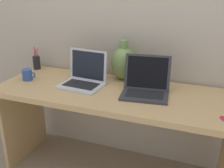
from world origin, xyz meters
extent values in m
cube|color=#BCAD99|center=(0.00, 0.36, 1.20)|extent=(4.40, 0.04, 2.40)
cube|color=tan|center=(0.00, 0.00, 0.70)|extent=(1.69, 0.63, 0.04)
cube|color=tan|center=(-0.80, 0.00, 0.34)|extent=(0.03, 0.54, 0.68)
cube|color=silver|center=(-0.24, -0.01, 0.73)|extent=(0.33, 0.27, 0.01)
cube|color=black|center=(-0.24, -0.01, 0.74)|extent=(0.26, 0.16, 0.00)
cube|color=silver|center=(-0.23, 0.10, 0.86)|extent=(0.31, 0.06, 0.24)
cube|color=black|center=(-0.23, 0.10, 0.86)|extent=(0.27, 0.05, 0.21)
cube|color=#333338|center=(0.24, -0.01, 0.73)|extent=(0.34, 0.28, 0.01)
cube|color=black|center=(0.24, -0.01, 0.74)|extent=(0.27, 0.18, 0.00)
cube|color=#333338|center=(0.23, 0.09, 0.86)|extent=(0.32, 0.10, 0.24)
cube|color=black|center=(0.23, 0.09, 0.86)|extent=(0.28, 0.09, 0.21)
ellipsoid|color=#75934C|center=(0.00, 0.26, 0.85)|extent=(0.19, 0.19, 0.26)
cylinder|color=#75934C|center=(0.00, 0.26, 1.00)|extent=(0.07, 0.07, 0.06)
cylinder|color=#335199|center=(-0.70, -0.03, 0.77)|extent=(0.08, 0.08, 0.09)
torus|color=#335199|center=(-0.64, -0.03, 0.77)|extent=(0.05, 0.01, 0.05)
cylinder|color=black|center=(-0.79, 0.23, 0.78)|extent=(0.06, 0.06, 0.11)
cylinder|color=orange|center=(-0.78, 0.24, 0.83)|extent=(0.03, 0.03, 0.15)
cylinder|color=#D83359|center=(-0.80, 0.24, 0.83)|extent=(0.02, 0.02, 0.14)
cylinder|color=#D83359|center=(-0.80, 0.23, 0.84)|extent=(0.01, 0.02, 0.16)
torus|color=#D83359|center=(0.74, -0.18, 0.73)|extent=(0.03, 0.04, 0.01)
torus|color=#D83359|center=(0.73, -0.16, 0.73)|extent=(0.03, 0.04, 0.01)
camera|label=1|loc=(0.62, -1.67, 1.47)|focal=43.66mm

